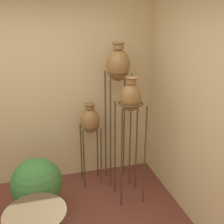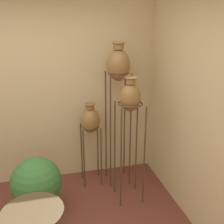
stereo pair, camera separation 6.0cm
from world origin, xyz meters
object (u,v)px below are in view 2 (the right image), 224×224
(vase_stand_short, at_px, (90,122))
(potted_plant, at_px, (36,184))
(vase_stand_tall, at_px, (118,69))
(vase_stand_medium, at_px, (130,102))

(vase_stand_short, distance_m, potted_plant, 1.05)
(vase_stand_short, bearing_deg, potted_plant, -144.80)
(vase_stand_tall, relative_size, vase_stand_medium, 1.22)
(vase_stand_tall, height_order, vase_stand_short, vase_stand_tall)
(potted_plant, bearing_deg, vase_stand_short, 35.20)
(vase_stand_medium, relative_size, vase_stand_short, 1.36)
(vase_stand_tall, relative_size, potted_plant, 2.70)
(vase_stand_medium, height_order, potted_plant, vase_stand_medium)
(potted_plant, bearing_deg, vase_stand_tall, 22.87)
(vase_stand_short, xyz_separation_m, potted_plant, (-0.74, -0.53, -0.52))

